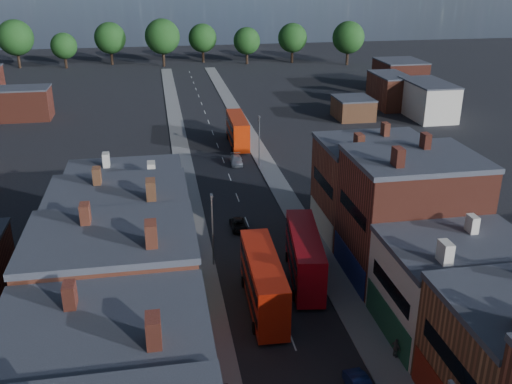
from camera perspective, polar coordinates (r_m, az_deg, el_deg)
name	(u,v)px	position (r m, az deg, el deg)	size (l,w,h in m)	color
pavement_west	(189,195)	(79.02, -6.74, -0.29)	(3.00, 200.00, 0.12)	gray
pavement_east	(281,189)	(80.66, 2.50, 0.33)	(3.00, 200.00, 0.12)	gray
lamp_post_2	(212,225)	(58.97, -4.38, -3.33)	(0.25, 0.70, 8.12)	slate
lamp_post_3	(259,138)	(88.15, 0.32, 5.46)	(0.25, 0.70, 8.12)	slate
bus_0	(263,281)	(52.70, 0.74, -8.91)	(3.33, 12.15, 5.21)	#A11A09
bus_1	(305,255)	(57.29, 4.89, -6.32)	(4.32, 12.16, 5.14)	#A20910
bus_2	(238,130)	(99.35, -1.86, 6.21)	(3.20, 11.92, 5.12)	#B92808
car_2	(239,225)	(68.51, -1.75, -3.33)	(1.84, 3.98, 1.11)	black
car_3	(236,160)	(90.47, -1.97, 3.19)	(1.82, 4.48, 1.30)	#BDBDBD
ped_3	(396,348)	(49.02, 13.82, -14.92)	(1.00, 0.45, 1.70)	#5C554F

